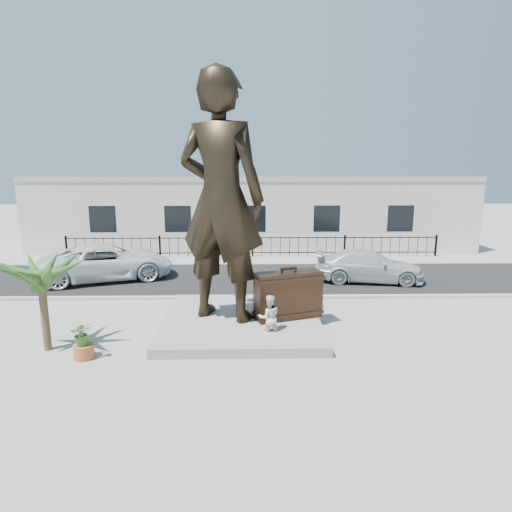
{
  "coord_description": "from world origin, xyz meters",
  "views": [
    {
      "loc": [
        -0.26,
        -12.2,
        5.26
      ],
      "look_at": [
        0.0,
        2.0,
        2.3
      ],
      "focal_mm": 30.0,
      "sensor_mm": 36.0,
      "label": 1
    }
  ],
  "objects": [
    {
      "name": "building",
      "position": [
        0.0,
        17.0,
        2.2
      ],
      "size": [
        28.0,
        7.0,
        4.4
      ],
      "primitive_type": "cube",
      "color": "silver",
      "rests_on": "ground"
    },
    {
      "name": "far_sidewalk",
      "position": [
        0.0,
        12.0,
        0.01
      ],
      "size": [
        40.0,
        2.5,
        0.02
      ],
      "primitive_type": "cube",
      "color": "#9E9991",
      "rests_on": "ground"
    },
    {
      "name": "car_white",
      "position": [
        -6.94,
        7.73,
        0.84
      ],
      "size": [
        6.58,
        4.6,
        1.67
      ],
      "primitive_type": "imported",
      "rotation": [
        0.0,
        0.0,
        1.91
      ],
      "color": "silver",
      "rests_on": "street"
    },
    {
      "name": "shrub",
      "position": [
        -4.88,
        -0.95,
        0.74
      ],
      "size": [
        0.74,
        0.69,
        0.68
      ],
      "primitive_type": "imported",
      "rotation": [
        0.0,
        0.0,
        0.31
      ],
      "color": "#2E6320",
      "rests_on": "planter"
    },
    {
      "name": "curb",
      "position": [
        0.0,
        4.5,
        0.06
      ],
      "size": [
        40.0,
        0.25,
        0.12
      ],
      "primitive_type": "cube",
      "color": "#A5A399",
      "rests_on": "ground"
    },
    {
      "name": "car_silver",
      "position": [
        5.37,
        7.14,
        0.73
      ],
      "size": [
        5.19,
        2.68,
        1.44
      ],
      "primitive_type": "imported",
      "rotation": [
        0.0,
        0.0,
        1.43
      ],
      "color": "silver",
      "rests_on": "street"
    },
    {
      "name": "ground",
      "position": [
        0.0,
        0.0,
        0.0
      ],
      "size": [
        100.0,
        100.0,
        0.0
      ],
      "primitive_type": "plane",
      "color": "#9E9991",
      "rests_on": "ground"
    },
    {
      "name": "statue",
      "position": [
        -1.13,
        1.56,
        4.26
      ],
      "size": [
        3.39,
        2.83,
        7.92
      ],
      "primitive_type": "imported",
      "rotation": [
        0.0,
        0.0,
        2.76
      ],
      "color": "black",
      "rests_on": "plinth"
    },
    {
      "name": "palm_tree",
      "position": [
        -6.16,
        -0.35,
        0.0
      ],
      "size": [
        1.8,
        1.8,
        3.2
      ],
      "primitive_type": null,
      "color": "#274A1B",
      "rests_on": "ground"
    },
    {
      "name": "planter",
      "position": [
        -4.88,
        -0.95,
        0.2
      ],
      "size": [
        0.56,
        0.56,
        0.4
      ],
      "primitive_type": "cylinder",
      "color": "#AB582D",
      "rests_on": "ground"
    },
    {
      "name": "tourist",
      "position": [
        0.37,
        0.32,
        0.71
      ],
      "size": [
        0.77,
        0.65,
        1.42
      ],
      "primitive_type": "imported",
      "rotation": [
        0.0,
        0.0,
        3.31
      ],
      "color": "silver",
      "rests_on": "ground"
    },
    {
      "name": "suitcase",
      "position": [
        1.06,
        1.45,
        1.09
      ],
      "size": [
        2.34,
        1.38,
        1.57
      ],
      "primitive_type": "cube",
      "rotation": [
        0.0,
        0.0,
        0.32
      ],
      "color": "black",
      "rests_on": "plinth"
    },
    {
      "name": "fence",
      "position": [
        0.0,
        12.8,
        0.6
      ],
      "size": [
        22.0,
        0.1,
        1.2
      ],
      "primitive_type": "cube",
      "color": "black",
      "rests_on": "ground"
    },
    {
      "name": "plinth",
      "position": [
        -0.5,
        1.5,
        0.15
      ],
      "size": [
        5.2,
        5.2,
        0.3
      ],
      "primitive_type": "cube",
      "color": "gray",
      "rests_on": "ground"
    },
    {
      "name": "worker",
      "position": [
        -1.29,
        12.25,
        0.93
      ],
      "size": [
        1.29,
        0.9,
        1.83
      ],
      "primitive_type": "imported",
      "rotation": [
        0.0,
        0.0,
        -0.2
      ],
      "color": "orange",
      "rests_on": "far_sidewalk"
    },
    {
      "name": "street",
      "position": [
        0.0,
        8.0,
        0.01
      ],
      "size": [
        40.0,
        7.0,
        0.01
      ],
      "primitive_type": "cube",
      "color": "black",
      "rests_on": "ground"
    }
  ]
}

